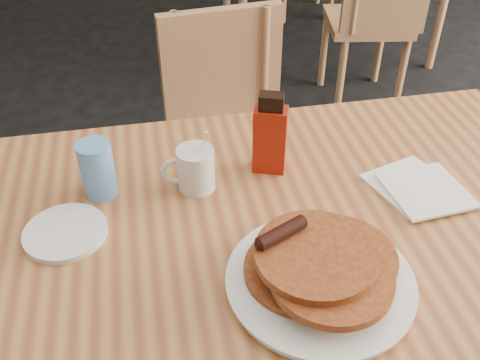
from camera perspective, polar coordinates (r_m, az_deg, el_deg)
name	(u,v)px	position (r m, az deg, el deg)	size (l,w,h in m)	color
main_table	(285,245)	(1.04, 4.82, -6.94)	(1.37, 0.97, 0.75)	#AF743E
chair_main_far	(226,125)	(1.74, -1.48, 5.87)	(0.45, 0.45, 0.86)	tan
chair_neighbor_near	(376,9)	(2.74, 14.34, 17.26)	(0.44, 0.44, 0.87)	tan
pancake_plate	(320,272)	(0.90, 8.57, -9.72)	(0.32, 0.32, 0.10)	white
coffee_mug	(195,168)	(1.08, -4.86, 1.25)	(0.11, 0.08, 0.14)	white
syrup_bottle	(270,136)	(1.11, 3.22, 4.72)	(0.08, 0.06, 0.18)	maroon
napkin_stack	(419,188)	(1.15, 18.52, -0.81)	(0.20, 0.21, 0.01)	white
blue_tumbler	(97,169)	(1.09, -14.97, 1.10)	(0.07, 0.07, 0.12)	#5D94D9
side_saucer	(65,232)	(1.04, -18.13, -5.34)	(0.15, 0.15, 0.01)	white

